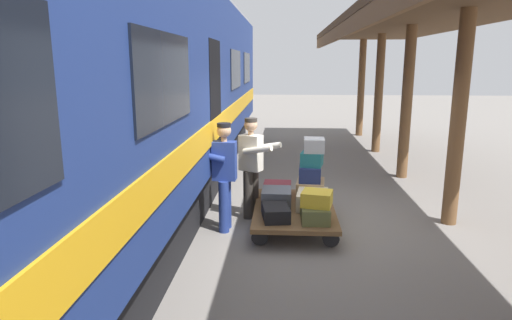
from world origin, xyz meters
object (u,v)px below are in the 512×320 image
(suitcase_slate_roller, at_px, (276,198))
(suitcase_olive_duffel, at_px, (315,212))
(suitcase_teal_softside, at_px, (312,159))
(porter_in_overalls, at_px, (223,173))
(luggage_cart, at_px, (294,210))
(suitcase_burgundy_valise, at_px, (277,190))
(suitcase_tan_vintage, at_px, (310,189))
(suitcase_cream_canvas, at_px, (312,200))
(suitcase_navy_fabric, at_px, (310,173))
(suitcase_black_hardshell, at_px, (276,212))
(train_car, at_px, (124,96))
(suitcase_gray_aluminum, at_px, (314,145))
(porter_by_door, at_px, (252,164))
(suitcase_yellow_case, at_px, (317,198))

(suitcase_slate_roller, height_order, suitcase_olive_duffel, suitcase_slate_roller)
(suitcase_teal_softside, xyz_separation_m, porter_in_overalls, (1.41, 0.84, -0.06))
(luggage_cart, distance_m, suitcase_burgundy_valise, 0.66)
(suitcase_tan_vintage, distance_m, suitcase_cream_canvas, 0.57)
(suitcase_navy_fabric, bearing_deg, suitcase_black_hardshell, 63.93)
(train_car, distance_m, suitcase_gray_aluminum, 3.25)
(luggage_cart, xyz_separation_m, porter_in_overalls, (1.11, 0.25, 0.66))
(luggage_cart, height_order, porter_by_door, porter_by_door)
(suitcase_slate_roller, height_order, porter_by_door, porter_by_door)
(luggage_cart, relative_size, suitcase_olive_duffel, 3.27)
(suitcase_navy_fabric, bearing_deg, porter_by_door, 10.75)
(suitcase_olive_duffel, distance_m, suitcase_tan_vintage, 1.14)
(suitcase_tan_vintage, bearing_deg, luggage_cart, 63.23)
(train_car, height_order, suitcase_cream_canvas, train_car)
(suitcase_burgundy_valise, xyz_separation_m, suitcase_cream_canvas, (-0.58, 0.57, 0.02))
(suitcase_teal_softside, bearing_deg, suitcase_black_hardshell, 63.13)
(suitcase_navy_fabric, distance_m, suitcase_teal_softside, 0.25)
(suitcase_yellow_case, distance_m, suitcase_teal_softside, 1.22)
(suitcase_olive_duffel, height_order, porter_in_overalls, porter_in_overalls)
(suitcase_tan_vintage, height_order, porter_by_door, porter_by_door)
(luggage_cart, height_order, suitcase_yellow_case, suitcase_yellow_case)
(suitcase_yellow_case, bearing_deg, suitcase_gray_aluminum, -90.92)
(suitcase_black_hardshell, distance_m, suitcase_gray_aluminum, 1.55)
(suitcase_burgundy_valise, height_order, porter_by_door, porter_by_door)
(suitcase_black_hardshell, distance_m, suitcase_tan_vintage, 1.28)
(suitcase_black_hardshell, relative_size, suitcase_navy_fabric, 1.12)
(suitcase_black_hardshell, height_order, porter_in_overalls, porter_in_overalls)
(suitcase_cream_canvas, bearing_deg, suitcase_gray_aluminum, -94.30)
(suitcase_tan_vintage, height_order, suitcase_gray_aluminum, suitcase_gray_aluminum)
(suitcase_teal_softside, xyz_separation_m, porter_by_door, (1.01, 0.21, -0.06))
(suitcase_tan_vintage, relative_size, suitcase_burgundy_valise, 0.92)
(suitcase_burgundy_valise, bearing_deg, porter_by_door, 23.68)
(suitcase_slate_roller, distance_m, suitcase_tan_vintage, 0.81)
(porter_in_overalls, bearing_deg, suitcase_olive_duffel, 166.92)
(suitcase_yellow_case, bearing_deg, suitcase_navy_fabric, -87.85)
(train_car, relative_size, suitcase_yellow_case, 40.54)
(suitcase_black_hardshell, relative_size, porter_by_door, 0.33)
(suitcase_yellow_case, bearing_deg, suitcase_cream_canvas, -87.42)
(suitcase_gray_aluminum, bearing_deg, suitcase_slate_roller, 44.02)
(suitcase_burgundy_valise, bearing_deg, suitcase_gray_aluminum, -177.29)
(suitcase_olive_duffel, relative_size, suitcase_burgundy_valise, 1.00)
(suitcase_slate_roller, bearing_deg, suitcase_teal_softside, -134.79)
(train_car, bearing_deg, suitcase_navy_fabric, -174.50)
(suitcase_olive_duffel, bearing_deg, luggage_cart, -63.23)
(suitcase_gray_aluminum, bearing_deg, luggage_cart, 60.97)
(suitcase_slate_roller, xyz_separation_m, suitcase_gray_aluminum, (-0.62, -0.60, 0.77))
(suitcase_slate_roller, bearing_deg, suitcase_navy_fabric, -134.35)
(suitcase_burgundy_valise, xyz_separation_m, porter_in_overalls, (0.82, 0.82, 0.50))
(luggage_cart, distance_m, suitcase_olive_duffel, 0.66)
(suitcase_navy_fabric, bearing_deg, suitcase_tan_vintage, 176.63)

